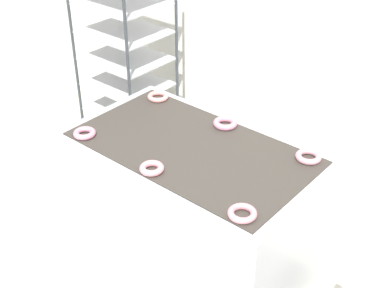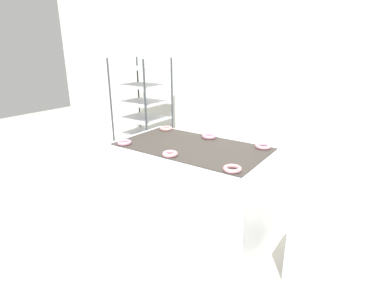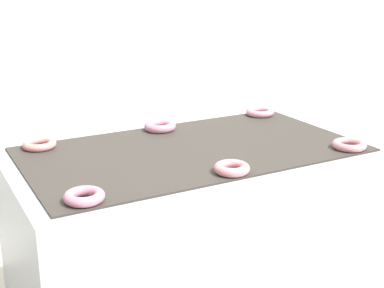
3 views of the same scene
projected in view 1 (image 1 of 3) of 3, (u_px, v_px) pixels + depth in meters
name	position (u px, v px, depth m)	size (l,w,h in m)	color
wall_back	(320.00, 8.00, 3.83)	(8.00, 0.05, 2.80)	silver
fryer_machine	(192.00, 207.00, 3.41)	(1.55, 0.90, 0.91)	#B7BABF
baking_rack_cart	(126.00, 59.00, 4.42)	(0.66, 0.57, 1.69)	#33383D
donut_near_left	(85.00, 133.00, 3.27)	(0.14, 0.14, 0.04)	#CF8198
donut_near_center	(152.00, 168.00, 2.95)	(0.14, 0.14, 0.04)	pink
donut_near_right	(242.00, 213.00, 2.62)	(0.15, 0.15, 0.03)	#D48791
donut_far_left	(158.00, 97.00, 3.69)	(0.15, 0.15, 0.03)	pink
donut_far_center	(225.00, 123.00, 3.37)	(0.15, 0.15, 0.04)	pink
donut_far_right	(308.00, 157.00, 3.05)	(0.15, 0.15, 0.03)	pink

